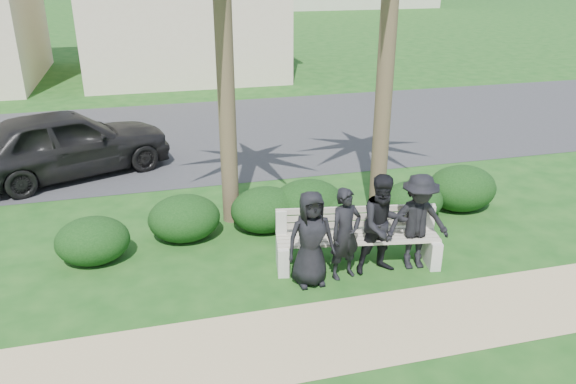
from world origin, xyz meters
name	(u,v)px	position (x,y,z in m)	size (l,w,h in m)	color
ground	(337,264)	(0.00, 0.00, 0.00)	(160.00, 160.00, 0.00)	#154714
footpath	(380,327)	(0.00, -1.80, 0.00)	(30.00, 1.60, 0.01)	tan
asphalt_street	(248,132)	(0.00, 8.00, 0.00)	(160.00, 8.00, 0.01)	#2D2D30
park_bench	(357,242)	(0.30, -0.08, 0.42)	(2.77, 1.06, 0.93)	#A69D8B
man_a	(311,239)	(-0.60, -0.44, 0.78)	(0.76, 0.49, 1.55)	black
man_b	(345,234)	(-0.02, -0.38, 0.76)	(0.55, 0.36, 1.52)	black
man_c	(383,225)	(0.61, -0.38, 0.84)	(0.82, 0.64, 1.68)	black
man_d	(418,222)	(1.21, -0.39, 0.82)	(1.06, 0.61, 1.64)	black
hedge_a	(92,239)	(-3.94, 1.15, 0.40)	(1.23, 1.01, 0.80)	black
hedge_b	(184,217)	(-2.38, 1.61, 0.42)	(1.30, 1.07, 0.85)	black
hedge_c	(321,208)	(0.18, 1.48, 0.37)	(1.12, 0.93, 0.73)	black
hedge_d	(308,202)	(-0.05, 1.61, 0.46)	(1.40, 1.16, 0.91)	black
hedge_e	(413,200)	(2.01, 1.33, 0.39)	(1.20, 0.99, 0.79)	black
hedge_f	(462,187)	(3.19, 1.55, 0.46)	(1.42, 1.17, 0.92)	black
hedge_extra	(265,208)	(-0.88, 1.61, 0.42)	(1.30, 1.07, 0.85)	black
car_a	(67,143)	(-4.71, 5.55, 0.79)	(1.87, 4.65, 1.58)	black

